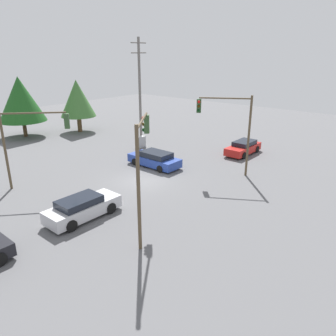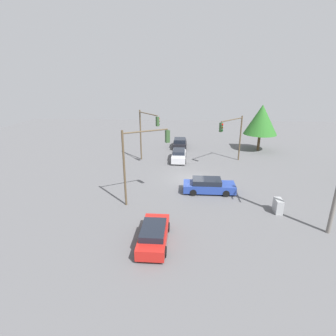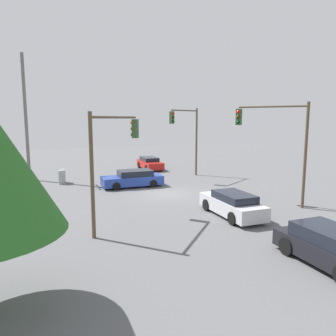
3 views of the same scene
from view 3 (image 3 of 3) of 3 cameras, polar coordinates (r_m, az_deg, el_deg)
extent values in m
plane|color=#5B5B5E|center=(24.03, -0.58, -4.44)|extent=(80.00, 80.00, 0.00)
cube|color=silver|center=(18.84, 11.03, -6.50)|extent=(4.60, 1.73, 0.76)
cube|color=black|center=(18.51, 11.46, -4.92)|extent=(2.53, 1.53, 0.41)
cylinder|color=black|center=(19.69, 6.75, -6.41)|extent=(0.69, 0.22, 0.69)
cylinder|color=black|center=(20.49, 10.85, -5.91)|extent=(0.69, 0.22, 0.69)
cylinder|color=black|center=(17.32, 11.20, -8.62)|extent=(0.69, 0.22, 0.69)
cylinder|color=black|center=(18.23, 15.63, -7.91)|extent=(0.69, 0.22, 0.69)
cube|color=black|center=(13.95, 26.59, -12.87)|extent=(4.31, 1.91, 0.68)
cube|color=black|center=(13.89, 26.09, -10.28)|extent=(2.37, 1.68, 0.53)
cylinder|color=black|center=(15.49, 25.15, -11.35)|extent=(0.71, 0.22, 0.71)
cylinder|color=black|center=(14.29, 19.97, -12.72)|extent=(0.71, 0.22, 0.71)
cube|color=#233D93|center=(26.40, -6.25, -2.14)|extent=(1.88, 4.79, 0.71)
cube|color=black|center=(26.36, -5.77, -0.87)|extent=(1.65, 2.63, 0.46)
cylinder|color=black|center=(25.26, -8.98, -3.19)|extent=(0.22, 0.61, 0.61)
cylinder|color=black|center=(26.97, -9.79, -2.46)|extent=(0.22, 0.61, 0.61)
cylinder|color=black|center=(26.02, -2.58, -2.75)|extent=(0.22, 0.61, 0.61)
cylinder|color=black|center=(27.69, -3.75, -2.06)|extent=(0.22, 0.61, 0.61)
cube|color=red|center=(35.39, -3.16, 0.65)|extent=(4.43, 1.71, 0.70)
cube|color=black|center=(35.53, -3.28, 1.58)|extent=(2.44, 1.51, 0.40)
cylinder|color=black|center=(34.40, -1.16, 0.09)|extent=(0.67, 0.22, 0.67)
cylinder|color=black|center=(33.88, -3.75, -0.05)|extent=(0.67, 0.22, 0.67)
cylinder|color=black|center=(36.96, -2.62, 0.68)|extent=(0.67, 0.22, 0.67)
cylinder|color=black|center=(36.48, -5.04, 0.55)|extent=(0.67, 0.22, 0.67)
cylinder|color=brown|center=(31.47, 4.97, 4.51)|extent=(0.18, 0.18, 6.39)
cylinder|color=brown|center=(29.75, 2.97, 9.97)|extent=(2.16, 3.43, 0.12)
cube|color=#2D4C28|center=(28.14, 0.66, 8.78)|extent=(0.42, 0.44, 1.05)
sphere|color=red|center=(28.04, 0.95, 9.47)|extent=(0.22, 0.22, 0.22)
sphere|color=#392605|center=(28.04, 0.95, 8.78)|extent=(0.22, 0.22, 0.22)
sphere|color=black|center=(28.04, 0.95, 8.10)|extent=(0.22, 0.22, 0.22)
cylinder|color=brown|center=(14.99, -13.09, -1.44)|extent=(0.18, 0.18, 5.74)
cylinder|color=brown|center=(16.64, -9.17, 8.71)|extent=(3.37, 3.02, 0.12)
cube|color=#2D4C28|center=(18.60, -5.74, 6.83)|extent=(0.44, 0.44, 1.05)
sphere|color=red|center=(18.67, -6.24, 7.86)|extent=(0.22, 0.22, 0.22)
sphere|color=#392605|center=(18.68, -6.22, 6.83)|extent=(0.22, 0.22, 0.22)
sphere|color=black|center=(18.69, -6.21, 5.80)|extent=(0.22, 0.22, 0.22)
cylinder|color=brown|center=(21.27, 22.80, 1.94)|extent=(0.18, 0.18, 6.41)
cylinder|color=brown|center=(21.57, 17.66, 10.15)|extent=(3.39, 2.67, 0.12)
cube|color=#2D4C28|center=(22.15, 12.24, 8.69)|extent=(0.44, 0.43, 1.05)
sphere|color=red|center=(21.99, 12.12, 9.57)|extent=(0.22, 0.22, 0.22)
sphere|color=#392605|center=(21.99, 12.09, 8.70)|extent=(0.22, 0.22, 0.22)
sphere|color=black|center=(21.99, 12.07, 7.82)|extent=(0.22, 0.22, 0.22)
cylinder|color=slate|center=(31.36, -23.53, 8.00)|extent=(0.28, 0.28, 10.96)
cylinder|color=slate|center=(31.74, -24.08, 16.83)|extent=(2.20, 0.12, 0.12)
cylinder|color=slate|center=(31.60, -23.97, 15.05)|extent=(2.20, 0.12, 0.12)
cube|color=#9EA0A3|center=(29.07, -18.02, -1.43)|extent=(1.06, 0.55, 1.14)
camera|label=1|loc=(25.89, 58.65, 13.48)|focal=35.00mm
camera|label=2|loc=(48.93, -10.98, 14.16)|focal=28.00mm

